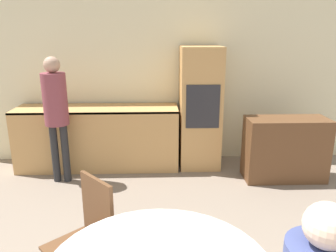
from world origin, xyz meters
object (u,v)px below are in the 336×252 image
chair_far_left (88,233)px  person_standing (56,106)px  oven_unit (200,108)px  sideboard (285,149)px

chair_far_left → person_standing: size_ratio=0.56×
oven_unit → person_standing: size_ratio=1.06×
sideboard → person_standing: (-3.00, 0.02, 0.61)m
oven_unit → person_standing: (-1.91, -0.50, 0.16)m
oven_unit → chair_far_left: oven_unit is taller
oven_unit → chair_far_left: bearing=-114.5°
person_standing → sideboard: bearing=-0.4°
chair_far_left → sideboard: bearing=89.1°
sideboard → person_standing: bearing=179.6°
chair_far_left → person_standing: bearing=158.7°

